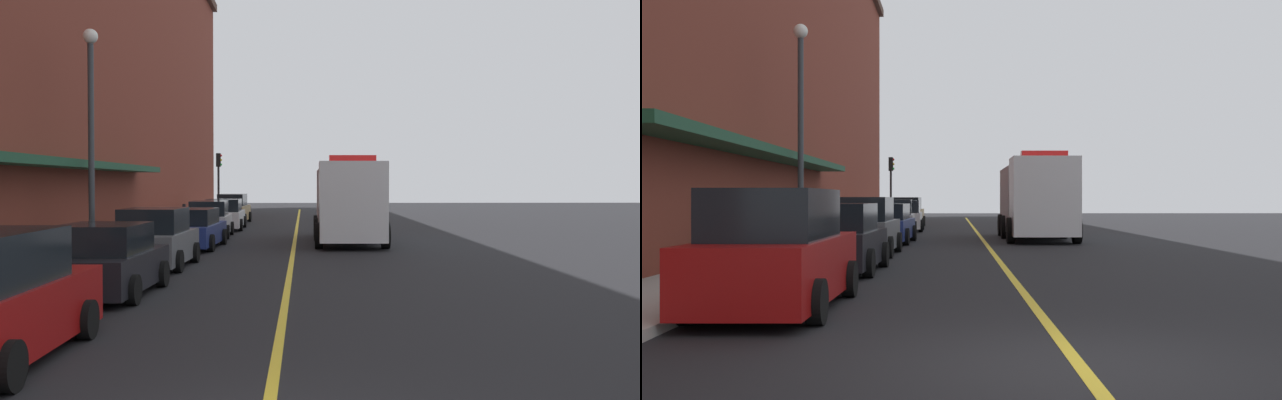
# 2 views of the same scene
# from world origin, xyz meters

# --- Properties ---
(ground_plane) EXTENTS (112.00, 112.00, 0.00)m
(ground_plane) POSITION_xyz_m (0.00, 25.00, 0.00)
(ground_plane) COLOR black
(sidewalk_left) EXTENTS (2.40, 70.00, 0.15)m
(sidewalk_left) POSITION_xyz_m (-6.20, 25.00, 0.07)
(sidewalk_left) COLOR #ADA8A0
(sidewalk_left) RESTS_ON ground
(lane_center_stripe) EXTENTS (0.16, 70.00, 0.01)m
(lane_center_stripe) POSITION_xyz_m (0.00, 25.00, 0.00)
(lane_center_stripe) COLOR gold
(lane_center_stripe) RESTS_ON ground
(brick_building_left) EXTENTS (9.57, 64.00, 17.72)m
(brick_building_left) POSITION_xyz_m (-11.60, 23.99, 8.87)
(brick_building_left) COLOR maroon
(brick_building_left) RESTS_ON ground
(parked_car_1) EXTENTS (2.25, 4.23, 1.61)m
(parked_car_1) POSITION_xyz_m (-4.03, 9.84, 0.76)
(parked_car_1) COLOR black
(parked_car_1) RESTS_ON ground
(parked_car_2) EXTENTS (2.17, 4.18, 1.77)m
(parked_car_2) POSITION_xyz_m (-4.00, 15.14, 0.82)
(parked_car_2) COLOR #595B60
(parked_car_2) RESTS_ON ground
(parked_car_3) EXTENTS (2.28, 4.96, 1.53)m
(parked_car_3) POSITION_xyz_m (-3.89, 21.38, 0.73)
(parked_car_3) COLOR navy
(parked_car_3) RESTS_ON ground
(parked_car_4) EXTENTS (2.08, 4.20, 1.67)m
(parked_car_4) POSITION_xyz_m (-3.94, 26.86, 0.78)
(parked_car_4) COLOR silver
(parked_car_4) RESTS_ON ground
(parked_car_5) EXTENTS (2.19, 4.76, 1.63)m
(parked_car_5) POSITION_xyz_m (-3.86, 32.29, 0.77)
(parked_car_5) COLOR silver
(parked_car_5) RESTS_ON ground
(parked_car_6) EXTENTS (2.08, 4.41, 1.80)m
(parked_car_6) POSITION_xyz_m (-4.00, 38.25, 0.84)
(parked_car_6) COLOR #A5844C
(parked_car_6) RESTS_ON ground
(box_truck) EXTENTS (2.88, 8.41, 3.54)m
(box_truck) POSITION_xyz_m (2.24, 23.94, 1.69)
(box_truck) COLOR silver
(box_truck) RESTS_ON ground
(parking_meter_0) EXTENTS (0.14, 0.18, 1.33)m
(parking_meter_0) POSITION_xyz_m (-5.35, 36.40, 1.06)
(parking_meter_0) COLOR #4C4C51
(parking_meter_0) RESTS_ON sidewalk_left
(parking_meter_1) EXTENTS (0.14, 0.18, 1.33)m
(parking_meter_1) POSITION_xyz_m (-5.35, 28.33, 1.06)
(parking_meter_1) COLOR #4C4C51
(parking_meter_1) RESTS_ON sidewalk_left
(street_lamp_left) EXTENTS (0.44, 0.44, 6.94)m
(street_lamp_left) POSITION_xyz_m (-5.95, 15.40, 4.40)
(street_lamp_left) COLOR #33383D
(street_lamp_left) RESTS_ON sidewalk_left
(traffic_light_near) EXTENTS (0.38, 0.36, 4.30)m
(traffic_light_near) POSITION_xyz_m (-5.29, 41.80, 3.16)
(traffic_light_near) COLOR #232326
(traffic_light_near) RESTS_ON sidewalk_left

